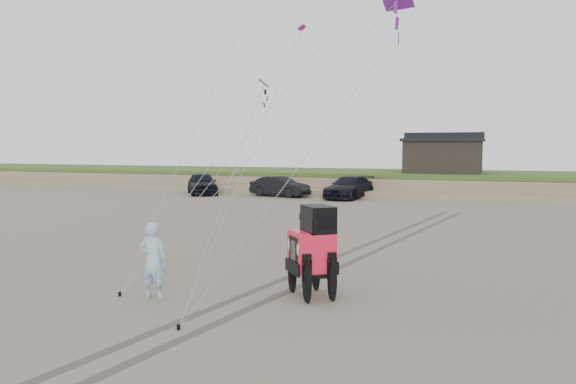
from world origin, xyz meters
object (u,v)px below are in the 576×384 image
cabin (443,155)px  jeep (312,261)px  truck_a (202,183)px  man (153,260)px  truck_b (280,186)px  truck_c (349,187)px

cabin → jeep: cabin is taller
truck_a → jeep: 32.53m
cabin → truck_a: cabin is taller
truck_a → man: bearing=-98.2°
cabin → man: cabin is taller
truck_a → man: size_ratio=2.70×
cabin → truck_a: (-18.25, -8.30, -2.34)m
jeep → man: man is taller
truck_a → jeep: bearing=-91.1°
man → truck_b: bearing=-82.8°
truck_c → jeep: 28.19m
cabin → truck_b: (-11.52, -7.95, -2.45)m
cabin → jeep: size_ratio=1.27×
truck_b → man: man is taller
truck_a → man: (14.93, -28.29, 0.08)m
truck_a → truck_b: bearing=-33.0°
cabin → man: 36.81m
cabin → jeep: (0.37, -34.98, -2.30)m
jeep → man: size_ratio=2.57×
cabin → jeep: 35.05m
cabin → truck_a: bearing=-155.5°
cabin → man: size_ratio=3.26×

